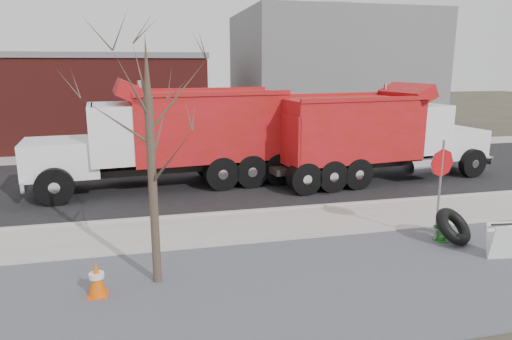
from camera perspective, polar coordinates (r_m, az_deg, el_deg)
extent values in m
plane|color=#383328|center=(13.19, 1.69, -7.41)|extent=(120.00, 120.00, 0.00)
cube|color=slate|center=(10.12, 6.94, -14.02)|extent=(60.00, 5.00, 0.03)
cube|color=#9E9B93|center=(13.41, 1.41, -6.93)|extent=(60.00, 2.50, 0.06)
cube|color=#9E9B93|center=(14.59, 0.12, -5.15)|extent=(60.00, 0.15, 0.11)
cube|color=black|center=(19.08, -3.19, -0.94)|extent=(60.00, 9.40, 0.02)
cube|color=#9E9B93|center=(24.58, -5.53, 2.22)|extent=(60.00, 2.00, 0.06)
cube|color=slate|center=(32.34, 9.12, 11.77)|extent=(12.00, 10.00, 8.00)
cube|color=maroon|center=(29.80, -26.65, 7.59)|extent=(20.00, 8.00, 5.00)
cube|color=slate|center=(29.73, -27.17, 12.67)|extent=(20.20, 8.20, 0.30)
cylinder|color=#382D23|center=(9.69, -12.73, -2.87)|extent=(0.18, 0.18, 4.00)
cone|color=#382D23|center=(9.34, -13.54, 12.66)|extent=(0.14, 0.14, 1.20)
cylinder|color=#276828|center=(13.28, 22.12, -8.12)|extent=(0.44, 0.44, 0.06)
cylinder|color=#276828|center=(13.18, 22.23, -6.89)|extent=(0.23, 0.23, 0.60)
cylinder|color=#276828|center=(13.10, 22.33, -5.77)|extent=(0.30, 0.30, 0.05)
sphere|color=#276828|center=(13.07, 22.37, -5.35)|extent=(0.24, 0.24, 0.24)
cylinder|color=#276828|center=(13.04, 22.41, -4.93)|extent=(0.05, 0.05, 0.06)
cylinder|color=#276828|center=(13.06, 21.63, -6.59)|extent=(0.13, 0.12, 0.11)
cylinder|color=#276828|center=(13.25, 22.89, -6.44)|extent=(0.13, 0.12, 0.11)
cylinder|color=#276828|center=(13.03, 22.66, -6.84)|extent=(0.16, 0.13, 0.15)
torus|color=black|center=(13.08, 23.43, -6.48)|extent=(1.42, 1.38, 0.98)
cylinder|color=gray|center=(12.80, 21.94, -2.58)|extent=(0.06, 0.06, 2.74)
cylinder|color=red|center=(12.63, 22.23, 0.84)|extent=(0.74, 0.17, 0.74)
cube|color=white|center=(12.47, 28.61, -8.02)|extent=(0.67, 0.30, 0.88)
cube|color=white|center=(12.61, 28.14, -7.74)|extent=(0.67, 0.30, 0.88)
cube|color=black|center=(12.40, 28.59, -5.99)|extent=(0.64, 0.12, 0.04)
cube|color=#EB5507|center=(10.14, -19.12, -14.61)|extent=(0.39, 0.39, 0.04)
cone|color=#EB5507|center=(9.98, -19.28, -12.71)|extent=(0.37, 0.37, 0.72)
cylinder|color=white|center=(9.95, -19.32, -12.33)|extent=(0.30, 0.30, 0.10)
cube|color=black|center=(19.31, 14.74, 0.95)|extent=(9.26, 2.08, 0.24)
cube|color=white|center=(21.56, 23.05, 3.19)|extent=(2.61, 2.38, 1.19)
cube|color=silver|center=(22.30, 25.06, 3.30)|extent=(0.29, 1.88, 1.08)
cube|color=white|center=(20.20, 19.29, 5.07)|extent=(2.02, 2.67, 1.94)
cube|color=black|center=(20.62, 21.02, 6.60)|extent=(0.32, 2.14, 0.86)
cube|color=red|center=(18.29, 11.39, 5.13)|extent=(5.67, 3.24, 2.37)
cylinder|color=silver|center=(20.43, 15.71, 6.77)|extent=(0.17, 0.17, 2.59)
cylinder|color=black|center=(22.65, 21.26, 1.97)|extent=(1.22, 0.47, 1.19)
cylinder|color=black|center=(21.01, 25.43, 0.78)|extent=(1.22, 0.47, 1.19)
cylinder|color=black|center=(18.83, 6.18, 0.70)|extent=(1.22, 0.47, 1.19)
cylinder|color=black|center=(17.05, 9.27, -0.69)|extent=(1.22, 0.47, 1.19)
cube|color=black|center=(17.84, -10.64, 0.31)|extent=(9.42, 1.94, 0.25)
cube|color=white|center=(17.59, -23.15, 1.45)|extent=(2.73, 2.48, 1.26)
cube|color=silver|center=(17.71, -26.60, 1.18)|extent=(0.26, 2.00, 1.15)
cube|color=white|center=(17.42, -17.14, 4.50)|extent=(2.09, 2.81, 2.06)
cube|color=black|center=(17.34, -19.75, 6.19)|extent=(0.28, 2.29, 0.92)
cube|color=red|center=(17.84, -6.10, 5.56)|extent=(5.98, 3.31, 2.52)
cylinder|color=silver|center=(16.32, -14.12, 5.98)|extent=(0.18, 0.18, 2.75)
cylinder|color=black|center=(16.56, -23.88, -1.94)|extent=(1.29, 0.47, 1.26)
cylinder|color=black|center=(18.96, -23.32, -0.10)|extent=(1.29, 0.47, 1.26)
cylinder|color=black|center=(17.45, -0.74, -0.08)|extent=(1.29, 0.47, 1.26)
cylinder|color=black|center=(19.50, -2.77, 1.30)|extent=(1.29, 0.47, 1.26)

